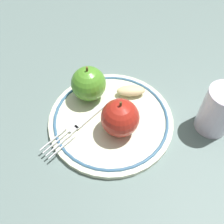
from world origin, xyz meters
TOP-DOWN VIEW (x-y plane):
  - ground_plane at (0.00, 0.00)m, footprint 2.00×2.00m
  - plate at (0.02, -0.00)m, footprint 0.24×0.24m
  - apple_red_whole at (0.01, -0.03)m, footprint 0.07×0.07m
  - apple_second_whole at (0.02, 0.07)m, footprint 0.07×0.07m
  - apple_slice_front at (0.09, 0.02)m, footprint 0.06×0.06m
  - fork at (-0.03, 0.03)m, footprint 0.18×0.04m
  - drinking_glass at (0.15, -0.14)m, footprint 0.06×0.06m

SIDE VIEW (x-z plane):
  - ground_plane at x=0.00m, z-range 0.00..0.00m
  - plate at x=0.02m, z-range 0.00..0.01m
  - fork at x=-0.03m, z-range 0.01..0.02m
  - apple_slice_front at x=0.09m, z-range 0.01..0.03m
  - apple_red_whole at x=0.01m, z-range 0.01..0.09m
  - apple_second_whole at x=0.02m, z-range 0.01..0.09m
  - drinking_glass at x=0.15m, z-range 0.00..0.10m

